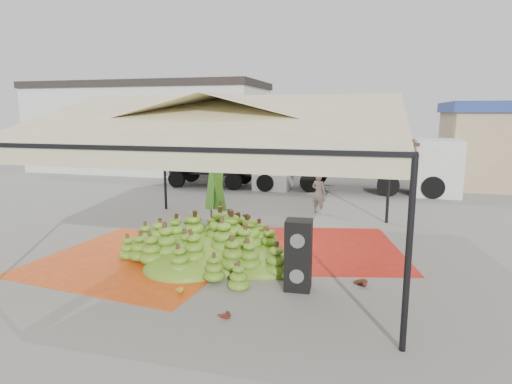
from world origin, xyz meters
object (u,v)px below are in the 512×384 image
(banana_heap, at_px, (213,237))
(speaker_stack, at_px, (298,255))
(truck_left, at_px, (234,161))
(truck_right, at_px, (383,159))
(vendor, at_px, (319,193))

(banana_heap, height_order, speaker_stack, speaker_stack)
(speaker_stack, relative_size, truck_left, 0.24)
(truck_left, xyz_separation_m, truck_right, (6.96, 0.49, 0.23))
(vendor, distance_m, truck_right, 5.65)
(speaker_stack, height_order, truck_right, truck_right)
(vendor, bearing_deg, speaker_stack, 116.64)
(banana_heap, height_order, truck_left, truck_left)
(speaker_stack, distance_m, truck_right, 12.20)
(speaker_stack, xyz_separation_m, vendor, (-0.42, 6.92, 0.01))
(truck_right, bearing_deg, vendor, -112.48)
(truck_left, height_order, truck_right, truck_right)
(vendor, distance_m, truck_left, 6.61)
(vendor, bearing_deg, banana_heap, 93.99)
(truck_left, bearing_deg, banana_heap, -75.57)
(banana_heap, height_order, vendor, vendor)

